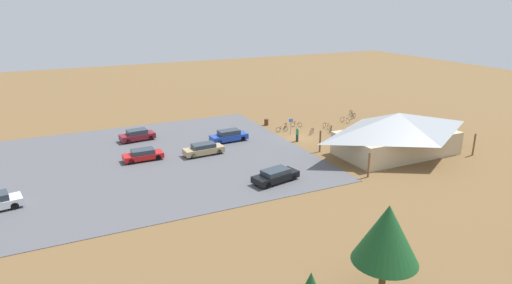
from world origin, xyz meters
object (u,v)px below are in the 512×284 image
lot_sign (291,124)px  bicycle_orange_lone_west (286,126)px  bike_pavilion (397,131)px  visitor_crossing_yard (403,127)px  bicycle_yellow_yard_left (326,126)px  bicycle_white_by_bin (345,120)px  visitor_near_lot (418,121)px  car_black_inner_stall (276,175)px  bicycle_green_yard_front (351,113)px  bicycle_red_edge_south (296,124)px  car_red_end_stall (143,155)px  bicycle_purple_yard_right (312,132)px  car_maroon_near_entry (137,135)px  car_tan_by_curb (204,149)px  pine_mideast (387,234)px  bicycle_black_near_porch (353,116)px  car_blue_aisle_side (229,136)px  visitor_at_bikes (297,134)px  trash_bin (266,122)px  bicycle_blue_mid_cluster (331,129)px  bicycle_teal_back_row (282,129)px

lot_sign → bicycle_orange_lone_west: lot_sign is taller
bike_pavilion → visitor_crossing_yard: (-6.53, -5.84, -1.72)m
bicycle_yellow_yard_left → bicycle_white_by_bin: (-4.25, -1.47, 0.02)m
bike_pavilion → visitor_near_lot: (-10.85, -7.37, -1.74)m
bicycle_yellow_yard_left → car_black_inner_stall: bearing=41.9°
bicycle_green_yard_front → bicycle_red_edge_south: bearing=9.7°
bicycle_red_edge_south → car_red_end_stall: (22.36, 4.53, 0.33)m
bicycle_yellow_yard_left → bicycle_purple_yard_right: bearing=23.9°
bicycle_orange_lone_west → car_maroon_near_entry: size_ratio=0.31×
lot_sign → visitor_near_lot: bearing=165.3°
car_tan_by_curb → pine_mideast: bearing=91.9°
bicycle_black_near_porch → bicycle_orange_lone_west: 11.77m
bicycle_orange_lone_west → car_black_inner_stall: (10.33, 16.32, 0.36)m
bicycle_red_edge_south → visitor_near_lot: 17.10m
car_maroon_near_entry → car_tan_by_curb: bearing=122.9°
pine_mideast → car_maroon_near_entry: bearing=-79.9°
bicycle_purple_yard_right → bicycle_green_yard_front: size_ratio=0.79×
car_blue_aisle_side → car_tan_by_curb: bearing=37.2°
bicycle_yellow_yard_left → visitor_at_bikes: 7.49m
car_black_inner_stall → bike_pavilion: bearing=-174.9°
pine_mideast → car_maroon_near_entry: 38.51m
bicycle_white_by_bin → car_black_inner_stall: 24.87m
bicycle_green_yard_front → bicycle_white_by_bin: bicycle_green_yard_front is taller
visitor_crossing_yard → bicycle_green_yard_front: bearing=-89.6°
bike_pavilion → pine_mideast: pine_mideast is taller
bicycle_black_near_porch → bicycle_green_yard_front: bicycle_black_near_porch is taller
visitor_near_lot → visitor_crossing_yard: visitor_crossing_yard is taller
trash_bin → bicycle_yellow_yard_left: 8.48m
car_blue_aisle_side → car_black_inner_stall: bearing=86.4°
car_tan_by_curb → car_black_inner_stall: bearing=109.0°
bicycle_black_near_porch → car_red_end_stall: (32.40, 4.67, 0.29)m
bicycle_purple_yard_right → car_maroon_near_entry: car_maroon_near_entry is taller
bicycle_blue_mid_cluster → visitor_crossing_yard: size_ratio=0.74×
car_tan_by_curb → visitor_at_bikes: 12.36m
car_maroon_near_entry → car_black_inner_stall: bearing=115.7°
bicycle_green_yard_front → visitor_crossing_yard: (-0.08, 10.90, 0.55)m
bike_pavilion → bicycle_green_yard_front: bearing=-111.1°
bicycle_yellow_yard_left → bicycle_purple_yard_right: size_ratio=1.31×
car_black_inner_stall → car_tan_by_curb: size_ratio=1.07×
bike_pavilion → visitor_at_bikes: (7.87, -8.98, -1.70)m
bicycle_black_near_porch → bicycle_orange_lone_west: bearing=0.8°
bicycle_teal_back_row → bicycle_orange_lone_west: (-1.25, -1.20, -0.01)m
bicycle_green_yard_front → bicycle_white_by_bin: bearing=41.4°
car_maroon_near_entry → visitor_near_lot: visitor_near_lot is taller
pine_mideast → visitor_at_bikes: size_ratio=3.31×
bicycle_white_by_bin → bicycle_orange_lone_west: size_ratio=1.24×
bicycle_green_yard_front → car_tan_by_curb: car_tan_by_curb is taller
bike_pavilion → car_red_end_stall: (26.87, -10.33, -1.98)m
bicycle_orange_lone_west → visitor_near_lot: bearing=156.4°
bicycle_blue_mid_cluster → bicycle_white_by_bin: bearing=-145.7°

